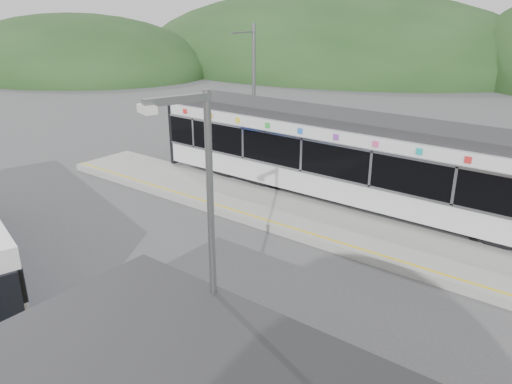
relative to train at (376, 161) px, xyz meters
The scene contains 7 objects.
ground 6.44m from the train, 100.48° to the right, with size 120.00×120.00×0.00m, color #4C4C4F.
hills 5.53m from the train, ahead, with size 146.00×149.00×26.00m.
platform 3.49m from the train, 112.35° to the right, with size 26.00×3.20×0.30m, color #9E9E99.
yellow_line 4.51m from the train, 105.51° to the right, with size 26.00×0.10×0.01m, color yellow.
train is the anchor object (origin of this frame).
catenary_mast_west 8.65m from the train, 162.46° to the left, with size 0.18×1.80×7.00m.
lamp_post 12.58m from the train, 78.83° to the right, with size 0.45×1.19×6.61m.
Camera 1 is at (8.87, -11.75, 7.82)m, focal length 35.00 mm.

